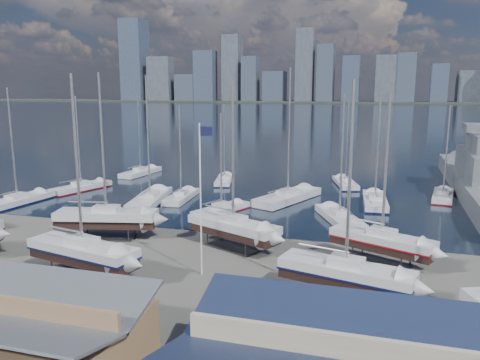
% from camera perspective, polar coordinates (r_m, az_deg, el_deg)
% --- Properties ---
extents(ground, '(1400.00, 1400.00, 0.00)m').
position_cam_1_polar(ground, '(41.20, -9.96, -10.10)').
color(ground, '#605E59').
rests_on(ground, ground).
extents(water, '(1400.00, 600.00, 0.40)m').
position_cam_1_polar(water, '(345.18, 13.44, 8.05)').
color(water, '#19253A').
rests_on(water, ground).
extents(far_shore, '(1400.00, 80.00, 2.20)m').
position_cam_1_polar(far_shore, '(604.83, 14.74, 9.16)').
color(far_shore, '#2D332D').
rests_on(far_shore, ground).
extents(skyline, '(639.14, 43.80, 107.69)m').
position_cam_1_polar(skyline, '(599.22, 14.13, 12.82)').
color(skyline, '#475166').
rests_on(skyline, far_shore).
extents(shed_grey, '(12.60, 8.40, 4.17)m').
position_cam_1_polar(shed_grey, '(28.17, -25.15, -16.47)').
color(shed_grey, '#8C6B4C').
rests_on(shed_grey, ground).
extents(sailboat_cradle_2, '(10.38, 5.00, 16.31)m').
position_cam_1_polar(sailboat_cradle_2, '(48.88, -15.97, -4.43)').
color(sailboat_cradle_2, '#2D2D33').
rests_on(sailboat_cradle_2, ground).
extents(sailboat_cradle_3, '(10.17, 4.79, 15.86)m').
position_cam_1_polar(sailboat_cradle_3, '(39.48, -18.63, -8.27)').
color(sailboat_cradle_3, '#2D2D33').
rests_on(sailboat_cradle_3, ground).
extents(sailboat_cradle_4, '(9.72, 6.28, 15.49)m').
position_cam_1_polar(sailboat_cradle_4, '(43.93, -0.83, -5.77)').
color(sailboat_cradle_4, '#2D2D33').
rests_on(sailboat_cradle_4, ground).
extents(sailboat_cradle_5, '(9.82, 4.90, 15.34)m').
position_cam_1_polar(sailboat_cradle_5, '(34.16, 12.75, -11.02)').
color(sailboat_cradle_5, '#2D2D33').
rests_on(sailboat_cradle_5, ground).
extents(sailboat_cradle_6, '(9.09, 5.95, 14.45)m').
position_cam_1_polar(sailboat_cradle_6, '(41.96, 16.88, -7.14)').
color(sailboat_cradle_6, '#2D2D33').
rests_on(sailboat_cradle_6, ground).
extents(sailboat_moored_0, '(4.01, 10.74, 15.69)m').
position_cam_1_polar(sailboat_moored_0, '(67.45, -25.49, -2.49)').
color(sailboat_moored_0, black).
rests_on(sailboat_moored_0, water).
extents(sailboat_moored_1, '(5.40, 10.09, 14.52)m').
position_cam_1_polar(sailboat_moored_1, '(73.46, -18.80, -0.99)').
color(sailboat_moored_1, black).
rests_on(sailboat_moored_1, water).
extents(sailboat_moored_2, '(3.64, 9.88, 14.58)m').
position_cam_1_polar(sailboat_moored_2, '(84.21, -12.01, 0.81)').
color(sailboat_moored_2, black).
rests_on(sailboat_moored_2, water).
extents(sailboat_moored_3, '(5.36, 12.00, 17.34)m').
position_cam_1_polar(sailboat_moored_3, '(62.87, -10.89, -2.52)').
color(sailboat_moored_3, black).
rests_on(sailboat_moored_3, water).
extents(sailboat_moored_4, '(3.17, 9.04, 13.39)m').
position_cam_1_polar(sailboat_moored_4, '(64.03, -7.16, -2.15)').
color(sailboat_moored_4, black).
rests_on(sailboat_moored_4, water).
extents(sailboat_moored_5, '(4.26, 9.08, 13.10)m').
position_cam_1_polar(sailboat_moored_5, '(75.49, -1.91, -0.11)').
color(sailboat_moored_5, black).
rests_on(sailboat_moored_5, water).
extents(sailboat_moored_6, '(5.57, 8.66, 12.59)m').
position_cam_1_polar(sailboat_moored_6, '(56.96, -2.28, -3.72)').
color(sailboat_moored_6, black).
rests_on(sailboat_moored_6, water).
extents(sailboat_moored_7, '(7.72, 12.56, 18.37)m').
position_cam_1_polar(sailboat_moored_7, '(63.05, 5.85, -2.33)').
color(sailboat_moored_7, black).
rests_on(sailboat_moored_7, water).
extents(sailboat_moored_8, '(4.82, 9.53, 13.72)m').
position_cam_1_polar(sailboat_moored_8, '(74.73, 12.71, -0.48)').
color(sailboat_moored_8, black).
rests_on(sailboat_moored_8, water).
extents(sailboat_moored_9, '(6.58, 10.22, 15.02)m').
position_cam_1_polar(sailboat_moored_9, '(54.33, 12.02, -4.66)').
color(sailboat_moored_9, black).
rests_on(sailboat_moored_9, water).
extents(sailboat_moored_10, '(3.40, 10.35, 15.26)m').
position_cam_1_polar(sailboat_moored_10, '(63.32, 16.12, -2.66)').
color(sailboat_moored_10, black).
rests_on(sailboat_moored_10, water).
extents(sailboat_moored_11, '(3.80, 9.15, 13.27)m').
position_cam_1_polar(sailboat_moored_11, '(69.88, 23.48, -1.90)').
color(sailboat_moored_11, black).
rests_on(sailboat_moored_11, water).
extents(car_a, '(2.24, 4.22, 1.37)m').
position_cam_1_polar(car_a, '(35.29, -26.43, -13.58)').
color(car_a, gray).
rests_on(car_a, ground).
extents(car_b, '(4.82, 2.26, 1.53)m').
position_cam_1_polar(car_b, '(34.97, -21.00, -13.22)').
color(car_b, gray).
rests_on(car_b, ground).
extents(car_c, '(3.66, 6.05, 1.57)m').
position_cam_1_polar(car_c, '(31.67, -18.77, -15.63)').
color(car_c, gray).
rests_on(car_c, ground).
extents(car_d, '(2.86, 5.13, 1.41)m').
position_cam_1_polar(car_d, '(27.59, 1.08, -19.39)').
color(car_d, gray).
rests_on(car_d, ground).
extents(flagpole, '(1.08, 0.12, 12.20)m').
position_cam_1_polar(flagpole, '(36.43, -4.72, -1.19)').
color(flagpole, white).
rests_on(flagpole, ground).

